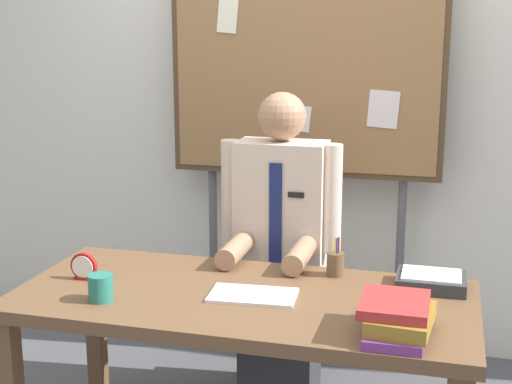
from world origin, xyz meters
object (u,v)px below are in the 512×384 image
desk_clock (84,267)px  paper_tray (431,281)px  coffee_mug (101,288)px  bulletin_board (305,71)px  open_notebook (253,295)px  pen_holder (335,264)px  person (280,260)px  book_stack (397,318)px  desk (243,315)px

desk_clock → paper_tray: (1.33, 0.26, -0.02)m
paper_tray → coffee_mug: bearing=-158.8°
desk_clock → paper_tray: size_ratio=0.42×
bulletin_board → desk_clock: 1.48m
bulletin_board → open_notebook: (0.04, -1.14, -0.76)m
desk_clock → coffee_mug: size_ratio=1.10×
desk_clock → pen_holder: (0.95, 0.30, 0.00)m
desk_clock → coffee_mug: (0.17, -0.19, 0.00)m
coffee_mug → pen_holder: 0.93m
bulletin_board → pen_holder: bulletin_board is taller
open_notebook → person: bearing=94.0°
bulletin_board → open_notebook: size_ratio=6.49×
book_stack → desk_clock: book_stack is taller
open_notebook → pen_holder: 0.41m
book_stack → pen_holder: pen_holder is taller
desk → desk_clock: desk_clock is taller
desk → open_notebook: 0.10m
person → desk_clock: (-0.65, -0.62, 0.11)m
desk_clock → coffee_mug: bearing=-48.3°
desk → desk_clock: 0.67m
open_notebook → desk_clock: size_ratio=2.96×
desk → pen_holder: pen_holder is taller
bulletin_board → book_stack: bulletin_board is taller
person → book_stack: person is taller
coffee_mug → desk: bearing=22.6°
desk → pen_holder: (0.30, 0.30, 0.13)m
desk_clock → pen_holder: 1.00m
person → pen_holder: size_ratio=8.92×
bulletin_board → person: bearing=-90.0°
coffee_mug → bulletin_board: bearing=69.9°
open_notebook → coffee_mug: size_ratio=3.26×
open_notebook → desk_clock: desk_clock is taller
book_stack → paper_tray: book_stack is taller
desk_clock → bulletin_board: bearing=59.9°
person → book_stack: (0.58, -0.84, 0.12)m
person → desk_clock: bearing=-136.3°
person → paper_tray: 0.77m
book_stack → bulletin_board: bearing=113.5°
desk → person: bearing=90.0°
desk → open_notebook: size_ratio=5.35×
open_notebook → desk: bearing=155.8°
book_stack → pen_holder: (-0.28, 0.52, -0.01)m
person → coffee_mug: person is taller
book_stack → pen_holder: bearing=118.5°
coffee_mug → paper_tray: size_ratio=0.38×
desk_clock → person: bearing=43.7°
open_notebook → pen_holder: bearing=50.9°
desk → book_stack: size_ratio=5.72×
pen_holder → paper_tray: size_ratio=0.62×
book_stack → paper_tray: size_ratio=1.15×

